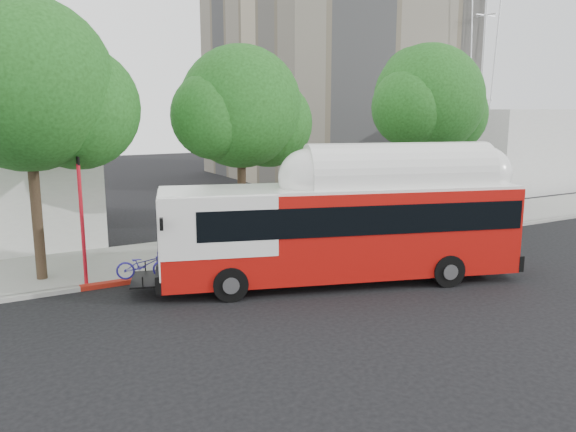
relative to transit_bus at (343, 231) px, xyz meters
name	(u,v)px	position (x,y,z in m)	size (l,w,h in m)	color
ground	(341,286)	(-0.32, -0.39, -1.83)	(120.00, 120.00, 0.00)	black
sidewalk	(259,245)	(-0.32, 6.11, -1.76)	(60.00, 5.00, 0.15)	gray
curb_strip	(287,258)	(-0.32, 3.51, -1.76)	(60.00, 0.30, 0.15)	gray
red_curb_segment	(218,268)	(-3.32, 3.51, -1.75)	(10.00, 0.32, 0.16)	maroon
street_tree_left	(42,92)	(-8.84, 5.17, 4.77)	(6.67, 5.80, 9.74)	#2D2116
street_tree_mid	(249,112)	(-0.91, 5.67, 4.07)	(5.75, 5.00, 8.62)	#2D2116
street_tree_right	(434,104)	(9.12, 5.47, 4.42)	(6.21, 5.40, 9.18)	#2D2116
horizon_block	(530,146)	(29.68, 15.61, 1.17)	(20.00, 12.00, 6.00)	silver
transit_bus	(343,231)	(0.00, 0.00, 0.00)	(13.35, 6.26, 3.92)	#AF100C
signal_pole	(82,222)	(-8.06, 3.73, 0.47)	(0.13, 0.42, 4.49)	red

